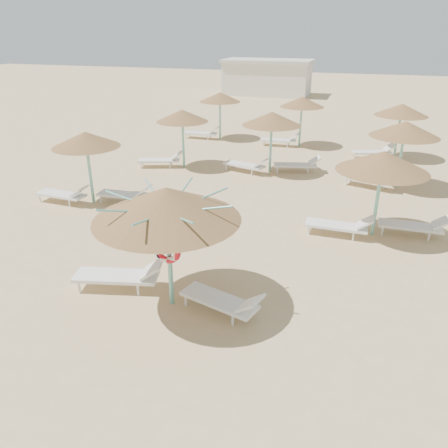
% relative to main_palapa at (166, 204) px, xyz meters
% --- Properties ---
extents(ground, '(120.00, 120.00, 0.00)m').
position_rel_main_palapa_xyz_m(ground, '(0.14, 0.33, -2.53)').
color(ground, tan).
rests_on(ground, ground).
extents(main_palapa, '(3.24, 3.24, 2.90)m').
position_rel_main_palapa_xyz_m(main_palapa, '(0.00, 0.00, 0.00)').
color(main_palapa, '#6FC0B1').
rests_on(main_palapa, ground).
extents(lounger_main_a, '(2.31, 1.18, 0.81)m').
position_rel_main_palapa_xyz_m(lounger_main_a, '(-1.42, 0.20, -2.14)').
color(lounger_main_a, white).
rests_on(lounger_main_a, ground).
extents(lounger_main_b, '(2.07, 1.12, 0.72)m').
position_rel_main_palapa_xyz_m(lounger_main_b, '(1.30, -0.02, -2.18)').
color(lounger_main_b, white).
rests_on(lounger_main_b, ground).
extents(palapa_field, '(19.82, 13.67, 2.70)m').
position_rel_main_palapa_xyz_m(palapa_field, '(1.97, 10.22, -0.23)').
color(palapa_field, '#6FC0B1').
rests_on(palapa_field, ground).
extents(service_hut, '(8.40, 4.40, 3.25)m').
position_rel_main_palapa_xyz_m(service_hut, '(-5.86, 35.33, -0.88)').
color(service_hut, silver).
rests_on(service_hut, ground).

